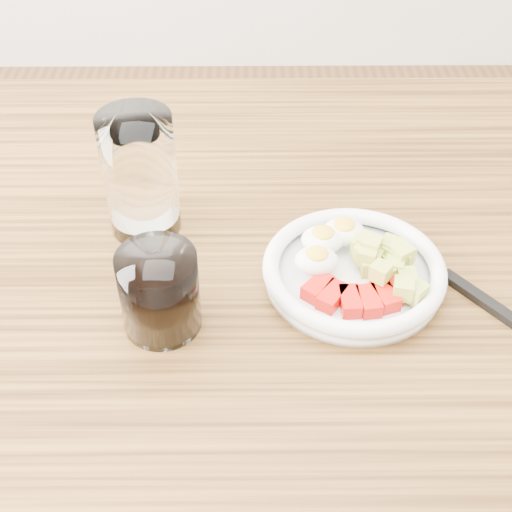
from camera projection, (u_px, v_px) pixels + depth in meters
The scene contains 5 objects.
dining_table at pixel (265, 346), 0.82m from camera, with size 1.50×0.90×0.77m.
bowl at pixel (354, 269), 0.75m from camera, with size 0.19×0.19×0.05m.
fork at pixel (500, 312), 0.72m from camera, with size 0.13×0.16×0.01m.
water_glass at pixel (140, 175), 0.78m from camera, with size 0.08×0.08×0.14m, color white.
coffee_glass at pixel (159, 292), 0.68m from camera, with size 0.08×0.08×0.09m.
Camera 1 is at (-0.01, -0.54, 1.30)m, focal length 50.00 mm.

